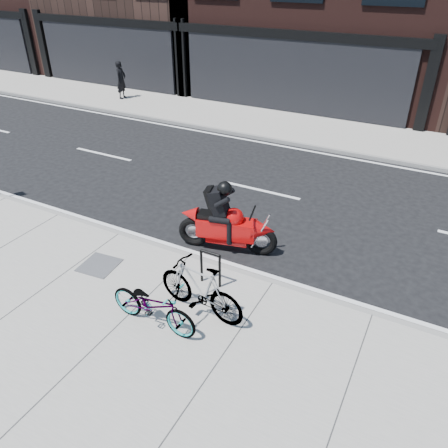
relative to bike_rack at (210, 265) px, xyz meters
The scene contains 9 objects.
ground 2.81m from the bike_rack, 109.08° to the left, with size 120.00×120.00×0.00m, color black.
sidewalk_near 2.62m from the bike_rack, 110.54° to the right, with size 60.00×6.00×0.13m, color gray.
sidewalk_far 10.40m from the bike_rack, 94.96° to the left, with size 60.00×3.50×0.13m, color gray.
bike_rack is the anchor object (origin of this frame).
bicycle_front 1.52m from the bike_rack, 101.99° to the right, with size 0.61×1.76×0.92m, color gray.
bicycle_rear 0.85m from the bike_rack, 72.85° to the right, with size 0.52×1.83×1.10m, color gray.
motorcycle 1.48m from the bike_rack, 100.87° to the left, with size 2.30×0.86×1.74m.
pedestrian 14.89m from the bike_rack, 135.89° to the left, with size 0.63×0.41×1.71m, color black.
utility_grate 2.54m from the bike_rack, 166.42° to the right, with size 0.75×0.75×0.01m, color #565659.
Camera 1 is at (4.41, -8.65, 5.74)m, focal length 35.00 mm.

